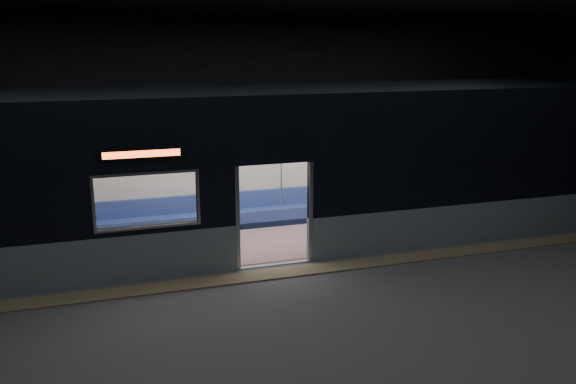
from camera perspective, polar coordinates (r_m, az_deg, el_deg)
station_floor at (r=11.23m, az=0.30°, el=-8.67°), size 24.00×14.00×0.01m
station_envelope at (r=10.39m, az=0.33°, el=10.35°), size 24.00×14.00×5.00m
tactile_strip at (r=11.71m, az=-0.55°, el=-7.60°), size 22.80×0.50×0.03m
metro_car at (r=13.04m, az=-3.22°, el=3.01°), size 18.00×3.04×3.35m
passenger at (r=14.93m, az=4.52°, el=0.31°), size 0.41×0.70×1.39m
handbag at (r=14.75m, az=4.85°, el=-0.37°), size 0.31×0.28×0.14m
transit_map at (r=16.24m, az=12.90°, el=3.66°), size 1.12×0.03×0.73m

